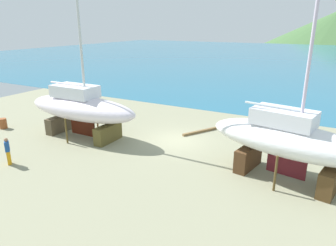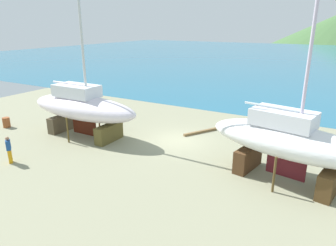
# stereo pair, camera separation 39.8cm
# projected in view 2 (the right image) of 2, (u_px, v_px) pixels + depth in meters

# --- Properties ---
(ground_plane) EXTENTS (47.58, 47.58, 0.00)m
(ground_plane) POSITION_uv_depth(u_px,v_px,m) (152.00, 158.00, 19.12)
(ground_plane) COLOR gray
(sea_water) EXTENTS (166.99, 114.46, 0.01)m
(sea_water) POSITION_uv_depth(u_px,v_px,m) (302.00, 58.00, 76.21)
(sea_water) COLOR #246685
(sea_water) RESTS_ON ground
(sailboat_mid_port) EXTENTS (9.32, 3.33, 16.57)m
(sailboat_mid_port) POSITION_uv_depth(u_px,v_px,m) (82.00, 107.00, 22.28)
(sailboat_mid_port) COLOR brown
(sailboat_mid_port) RESTS_ON ground
(sailboat_large_starboard) EXTENTS (8.98, 4.38, 15.14)m
(sailboat_large_starboard) POSITION_uv_depth(u_px,v_px,m) (288.00, 141.00, 15.71)
(sailboat_large_starboard) COLOR #4D361B
(sailboat_large_starboard) RESTS_ON ground
(worker) EXTENTS (0.50, 0.45, 1.65)m
(worker) POSITION_uv_depth(u_px,v_px,m) (9.00, 149.00, 18.18)
(worker) COLOR orange
(worker) RESTS_ON ground
(barrel_ochre) EXTENTS (0.62, 0.62, 0.81)m
(barrel_ochre) POSITION_uv_depth(u_px,v_px,m) (6.00, 122.00, 24.65)
(barrel_ochre) COLOR brown
(barrel_ochre) RESTS_ON ground
(timber_plank_far) EXTENTS (1.76, 2.81, 0.17)m
(timber_plank_far) POSITION_uv_depth(u_px,v_px,m) (201.00, 132.00, 23.47)
(timber_plank_far) COLOR brown
(timber_plank_far) RESTS_ON ground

